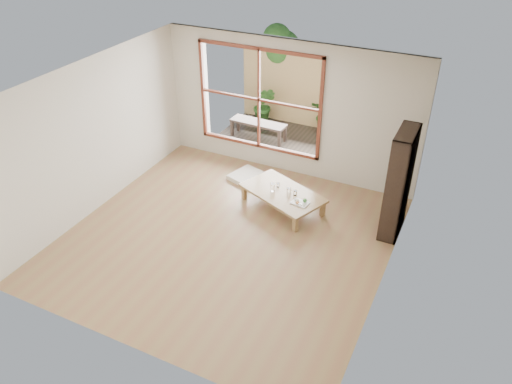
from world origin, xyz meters
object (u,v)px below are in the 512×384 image
food_tray (301,202)px  garden_bench (258,124)px  low_table (283,194)px  bookshelf (399,183)px

food_tray → garden_bench: 3.12m
low_table → food_tray: size_ratio=5.29×
low_table → bookshelf: 2.00m
bookshelf → food_tray: (-1.48, -0.38, -0.56)m
low_table → bookshelf: bookshelf is taller
food_tray → garden_bench: size_ratio=0.25×
garden_bench → low_table: bearing=-53.0°
low_table → garden_bench: (-1.54, 2.24, 0.08)m
food_tray → garden_bench: (-1.96, 2.43, 0.02)m
bookshelf → garden_bench: bookshelf is taller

